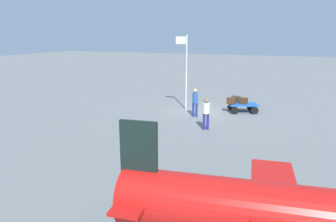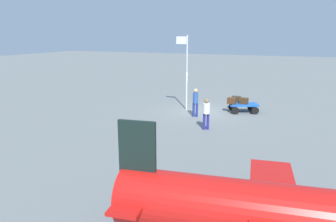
{
  "view_description": "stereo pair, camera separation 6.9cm",
  "coord_description": "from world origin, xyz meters",
  "px_view_note": "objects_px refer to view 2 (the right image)",
  "views": [
    {
      "loc": [
        -5.79,
        19.41,
        4.92
      ],
      "look_at": [
        -0.15,
        6.0,
        1.4
      ],
      "focal_mm": 33.97,
      "sensor_mm": 36.0,
      "label": 1
    },
    {
      "loc": [
        -5.85,
        19.38,
        4.92
      ],
      "look_at": [
        -0.15,
        6.0,
        1.4
      ],
      "focal_mm": 33.97,
      "sensor_mm": 36.0,
      "label": 2
    }
  ],
  "objects_px": {
    "suitcase_olive": "(236,99)",
    "worker_lead": "(206,111)",
    "luggage_cart": "(243,106)",
    "airplane_near": "(289,216)",
    "suitcase_navy": "(232,101)",
    "worker_trailing": "(195,101)",
    "flagpole": "(186,68)",
    "suitcase_maroon": "(244,101)"
  },
  "relations": [
    {
      "from": "luggage_cart",
      "to": "worker_trailing",
      "type": "distance_m",
      "value": 3.43
    },
    {
      "from": "suitcase_maroon",
      "to": "flagpole",
      "type": "xyz_separation_m",
      "value": [
        3.73,
        0.68,
        2.04
      ]
    },
    {
      "from": "suitcase_maroon",
      "to": "airplane_near",
      "type": "distance_m",
      "value": 14.1
    },
    {
      "from": "suitcase_olive",
      "to": "worker_lead",
      "type": "xyz_separation_m",
      "value": [
        0.55,
        5.18,
        0.26
      ]
    },
    {
      "from": "luggage_cart",
      "to": "worker_trailing",
      "type": "relative_size",
      "value": 1.17
    },
    {
      "from": "suitcase_olive",
      "to": "airplane_near",
      "type": "bearing_deg",
      "value": 105.48
    },
    {
      "from": "suitcase_maroon",
      "to": "suitcase_olive",
      "type": "xyz_separation_m",
      "value": [
        0.59,
        -0.56,
        -0.02
      ]
    },
    {
      "from": "luggage_cart",
      "to": "flagpole",
      "type": "xyz_separation_m",
      "value": [
        3.71,
        0.68,
        2.39
      ]
    },
    {
      "from": "luggage_cart",
      "to": "suitcase_navy",
      "type": "xyz_separation_m",
      "value": [
        0.69,
        0.34,
        0.35
      ]
    },
    {
      "from": "airplane_near",
      "to": "flagpole",
      "type": "height_order",
      "value": "flagpole"
    },
    {
      "from": "worker_lead",
      "to": "luggage_cart",
      "type": "bearing_deg",
      "value": -103.62
    },
    {
      "from": "luggage_cart",
      "to": "suitcase_navy",
      "type": "distance_m",
      "value": 0.84
    },
    {
      "from": "suitcase_navy",
      "to": "airplane_near",
      "type": "distance_m",
      "value": 13.96
    },
    {
      "from": "worker_trailing",
      "to": "luggage_cart",
      "type": "bearing_deg",
      "value": -137.73
    },
    {
      "from": "suitcase_maroon",
      "to": "suitcase_olive",
      "type": "relative_size",
      "value": 1.07
    },
    {
      "from": "worker_lead",
      "to": "suitcase_navy",
      "type": "bearing_deg",
      "value": -95.79
    },
    {
      "from": "suitcase_maroon",
      "to": "flagpole",
      "type": "bearing_deg",
      "value": 10.3
    },
    {
      "from": "worker_trailing",
      "to": "airplane_near",
      "type": "height_order",
      "value": "airplane_near"
    },
    {
      "from": "suitcase_olive",
      "to": "worker_lead",
      "type": "bearing_deg",
      "value": 83.98
    },
    {
      "from": "suitcase_maroon",
      "to": "worker_lead",
      "type": "relative_size",
      "value": 0.34
    },
    {
      "from": "worker_lead",
      "to": "flagpole",
      "type": "xyz_separation_m",
      "value": [
        2.59,
        -3.94,
        1.8
      ]
    },
    {
      "from": "luggage_cart",
      "to": "worker_lead",
      "type": "distance_m",
      "value": 4.79
    },
    {
      "from": "luggage_cart",
      "to": "flagpole",
      "type": "relative_size",
      "value": 0.42
    },
    {
      "from": "worker_lead",
      "to": "suitcase_maroon",
      "type": "bearing_deg",
      "value": -103.79
    },
    {
      "from": "suitcase_olive",
      "to": "worker_lead",
      "type": "distance_m",
      "value": 5.22
    },
    {
      "from": "suitcase_navy",
      "to": "worker_lead",
      "type": "distance_m",
      "value": 4.32
    },
    {
      "from": "suitcase_olive",
      "to": "flagpole",
      "type": "distance_m",
      "value": 3.95
    },
    {
      "from": "suitcase_maroon",
      "to": "worker_trailing",
      "type": "distance_m",
      "value": 3.39
    },
    {
      "from": "suitcase_olive",
      "to": "airplane_near",
      "type": "relative_size",
      "value": 0.07
    },
    {
      "from": "suitcase_olive",
      "to": "worker_trailing",
      "type": "xyz_separation_m",
      "value": [
        1.92,
        2.83,
        0.26
      ]
    },
    {
      "from": "worker_trailing",
      "to": "flagpole",
      "type": "height_order",
      "value": "flagpole"
    },
    {
      "from": "flagpole",
      "to": "suitcase_olive",
      "type": "bearing_deg",
      "value": -158.43
    },
    {
      "from": "worker_lead",
      "to": "airplane_near",
      "type": "height_order",
      "value": "airplane_near"
    },
    {
      "from": "worker_lead",
      "to": "worker_trailing",
      "type": "relative_size",
      "value": 0.96
    },
    {
      "from": "worker_trailing",
      "to": "flagpole",
      "type": "xyz_separation_m",
      "value": [
        1.22,
        -1.59,
        1.8
      ]
    },
    {
      "from": "airplane_near",
      "to": "flagpole",
      "type": "xyz_separation_m",
      "value": [
        7.09,
        -13.01,
        1.67
      ]
    },
    {
      "from": "luggage_cart",
      "to": "airplane_near",
      "type": "bearing_deg",
      "value": 103.85
    },
    {
      "from": "suitcase_maroon",
      "to": "flagpole",
      "type": "height_order",
      "value": "flagpole"
    },
    {
      "from": "suitcase_maroon",
      "to": "worker_lead",
      "type": "bearing_deg",
      "value": 76.21
    },
    {
      "from": "suitcase_olive",
      "to": "worker_trailing",
      "type": "distance_m",
      "value": 3.43
    },
    {
      "from": "suitcase_navy",
      "to": "worker_lead",
      "type": "bearing_deg",
      "value": 84.21
    },
    {
      "from": "luggage_cart",
      "to": "suitcase_navy",
      "type": "relative_size",
      "value": 3.73
    }
  ]
}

